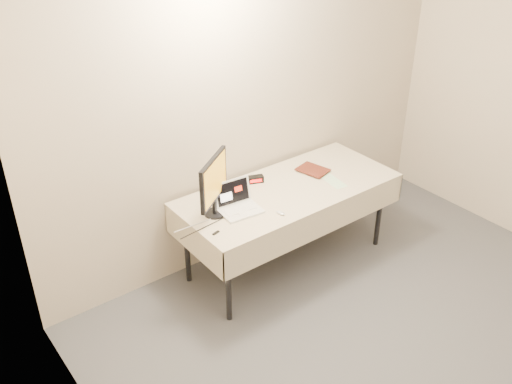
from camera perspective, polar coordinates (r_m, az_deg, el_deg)
back_wall at (r=4.71m, az=-0.08°, el=9.05°), size 4.00×0.10×2.70m
table at (r=4.69m, az=3.29°, el=-0.28°), size 1.86×0.81×0.74m
laptop at (r=4.35m, az=-1.87°, el=-1.13°), size 0.33×0.29×0.21m
monitor at (r=4.18m, az=-4.26°, el=0.98°), size 0.39×0.29×0.47m
book at (r=4.80m, az=5.14°, el=2.98°), size 0.19×0.07×0.25m
alarm_clock at (r=4.72m, az=-0.09°, el=1.28°), size 0.15×0.10×0.06m
clicker at (r=4.31m, az=2.49°, el=-2.11°), size 0.05×0.08×0.02m
paper_form at (r=4.81m, az=7.65°, el=1.15°), size 0.15×0.30×0.00m
usb_dongle at (r=4.10m, az=-4.03°, el=-4.10°), size 0.06×0.03×0.01m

